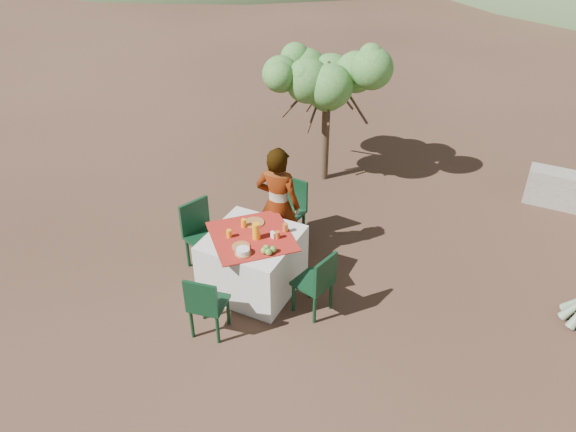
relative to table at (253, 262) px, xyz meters
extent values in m
plane|color=#321E17|center=(0.45, 0.32, -0.38)|extent=(160.00, 160.00, 0.00)
cube|color=beige|center=(0.00, 0.00, 0.00)|extent=(1.02, 1.02, 0.75)
cube|color=maroon|center=(0.00, 0.00, 0.38)|extent=(1.30, 1.30, 0.01)
cylinder|color=black|center=(-0.24, 0.91, -0.16)|extent=(0.04, 0.04, 0.44)
cylinder|color=black|center=(0.09, 0.88, -0.16)|extent=(0.04, 0.04, 0.44)
cylinder|color=black|center=(-0.21, 1.25, -0.16)|extent=(0.04, 0.04, 0.44)
cylinder|color=black|center=(0.12, 1.21, -0.16)|extent=(0.04, 0.04, 0.44)
cube|color=black|center=(-0.06, 1.06, 0.06)|extent=(0.45, 0.45, 0.04)
cube|color=black|center=(-0.05, 1.25, 0.30)|extent=(0.41, 0.08, 0.43)
cylinder|color=black|center=(0.07, -0.71, -0.18)|extent=(0.04, 0.04, 0.41)
cylinder|color=black|center=(-0.23, -0.76, -0.18)|extent=(0.04, 0.04, 0.41)
cylinder|color=black|center=(0.12, -1.01, -0.18)|extent=(0.04, 0.04, 0.41)
cylinder|color=black|center=(-0.18, -1.06, -0.18)|extent=(0.04, 0.04, 0.41)
cube|color=black|center=(-0.06, -0.89, 0.03)|extent=(0.44, 0.44, 0.04)
cube|color=black|center=(-0.03, -1.06, 0.24)|extent=(0.38, 0.10, 0.40)
cylinder|color=black|center=(-0.63, -0.14, -0.15)|extent=(0.04, 0.04, 0.45)
cylinder|color=black|center=(-0.51, 0.18, -0.15)|extent=(0.04, 0.04, 0.45)
cylinder|color=black|center=(-0.95, -0.02, -0.15)|extent=(0.04, 0.04, 0.45)
cylinder|color=black|center=(-0.83, 0.30, -0.15)|extent=(0.04, 0.04, 0.45)
cube|color=black|center=(-0.73, 0.08, 0.07)|extent=(0.54, 0.54, 0.04)
cube|color=black|center=(-0.91, 0.14, 0.31)|extent=(0.18, 0.41, 0.44)
cylinder|color=black|center=(0.71, 0.12, -0.17)|extent=(0.04, 0.04, 0.41)
cylinder|color=black|center=(0.64, -0.18, -0.17)|extent=(0.04, 0.04, 0.41)
cylinder|color=black|center=(1.02, 0.04, -0.17)|extent=(0.04, 0.04, 0.41)
cylinder|color=black|center=(0.94, -0.26, -0.17)|extent=(0.04, 0.04, 0.41)
cube|color=black|center=(0.83, -0.07, 0.03)|extent=(0.47, 0.47, 0.04)
cube|color=black|center=(1.00, -0.11, 0.25)|extent=(0.13, 0.38, 0.40)
imported|color=#8C6651|center=(-0.01, 0.70, 0.42)|extent=(0.62, 0.44, 1.60)
cylinder|color=#4A3625|center=(-0.30, 2.92, 0.37)|extent=(0.13, 0.13, 1.50)
sphere|color=#2B6A27|center=(-0.30, 2.92, 1.12)|extent=(0.64, 0.64, 0.64)
sphere|color=#2B6A27|center=(0.29, 2.92, 1.28)|extent=(0.60, 0.60, 0.60)
sphere|color=#2B6A27|center=(-0.83, 3.02, 1.22)|extent=(0.56, 0.56, 0.56)
sphere|color=#2B6A27|center=(-0.19, 3.50, 1.33)|extent=(0.58, 0.58, 0.58)
sphere|color=#2B6A27|center=(-0.24, 2.38, 1.17)|extent=(0.51, 0.51, 0.51)
cylinder|color=brown|center=(-0.11, 0.25, 0.39)|extent=(0.25, 0.25, 0.01)
cylinder|color=brown|center=(0.00, -0.24, 0.39)|extent=(0.21, 0.21, 0.01)
cylinder|color=orange|center=(-0.18, 0.13, 0.43)|extent=(0.06, 0.06, 0.10)
cylinder|color=orange|center=(-0.23, -0.13, 0.43)|extent=(0.06, 0.06, 0.10)
cylinder|color=orange|center=(0.07, -0.01, 0.49)|extent=(0.09, 0.09, 0.21)
cylinder|color=brown|center=(0.08, -0.34, 0.39)|extent=(0.19, 0.19, 0.01)
cylinder|color=silver|center=(0.08, -0.34, 0.42)|extent=(0.15, 0.15, 0.06)
cylinder|color=#C05E22|center=(0.29, 0.10, 0.43)|extent=(0.06, 0.06, 0.09)
cylinder|color=#C05E22|center=(0.31, 0.27, 0.43)|extent=(0.07, 0.07, 0.10)
cube|color=silver|center=(0.24, 0.08, 0.42)|extent=(0.07, 0.06, 0.08)
sphere|color=olive|center=(0.29, -0.18, 0.42)|extent=(0.08, 0.08, 0.08)
sphere|color=olive|center=(0.37, -0.17, 0.42)|extent=(0.08, 0.08, 0.08)
sphere|color=olive|center=(0.35, -0.23, 0.42)|extent=(0.08, 0.08, 0.08)
sphere|color=olive|center=(0.29, -0.23, 0.42)|extent=(0.08, 0.08, 0.08)
camera|label=1|loc=(2.76, -4.64, 4.21)|focal=35.00mm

